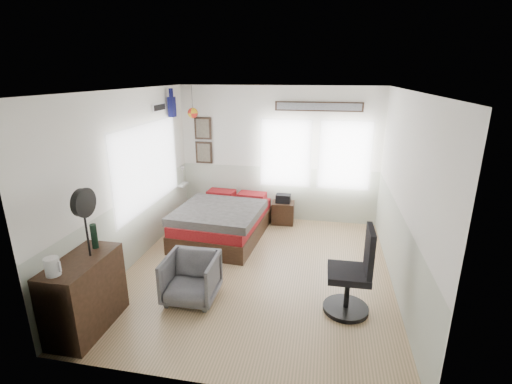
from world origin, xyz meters
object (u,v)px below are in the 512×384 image
at_px(dresser, 85,294).
at_px(task_chair, 353,279).
at_px(bed, 223,221).
at_px(nightstand, 283,213).
at_px(armchair, 191,278).

height_order(dresser, task_chair, task_chair).
xyz_separation_m(bed, dresser, (-0.88, -2.81, 0.14)).
bearing_deg(bed, nightstand, 45.55).
height_order(bed, task_chair, task_chair).
relative_size(dresser, armchair, 1.44).
bearing_deg(armchair, dresser, -142.79).
height_order(dresser, armchair, dresser).
bearing_deg(bed, task_chair, -35.83).
distance_m(bed, armchair, 2.03).
xyz_separation_m(dresser, task_chair, (3.11, 0.92, 0.02)).
distance_m(dresser, task_chair, 3.24).
bearing_deg(task_chair, dresser, -164.26).
bearing_deg(dresser, armchair, 37.86).
relative_size(bed, dresser, 2.08).
distance_m(armchair, nightstand, 3.03).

